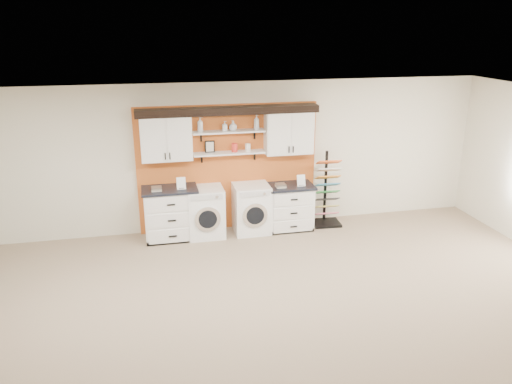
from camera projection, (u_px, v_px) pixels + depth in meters
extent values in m
plane|color=gray|center=(282.00, 347.00, 6.16)|extent=(10.00, 10.00, 0.00)
plane|color=white|center=(287.00, 123.00, 5.26)|extent=(10.00, 10.00, 0.00)
plane|color=beige|center=(228.00, 157.00, 9.41)|extent=(10.00, 0.00, 10.00)
cube|color=#C05920|center=(228.00, 168.00, 9.44)|extent=(3.40, 0.07, 2.40)
cube|color=white|center=(166.00, 137.00, 8.84)|extent=(0.90, 0.34, 0.84)
cube|color=white|center=(154.00, 140.00, 8.63)|extent=(0.42, 0.01, 0.78)
cube|color=white|center=(179.00, 139.00, 8.72)|extent=(0.42, 0.01, 0.78)
cube|color=white|center=(289.00, 131.00, 9.30)|extent=(0.90, 0.34, 0.84)
cube|color=white|center=(280.00, 134.00, 9.09)|extent=(0.42, 0.01, 0.78)
cube|color=white|center=(303.00, 133.00, 9.18)|extent=(0.42, 0.01, 0.78)
cube|color=white|center=(229.00, 153.00, 9.18)|extent=(1.32, 0.28, 0.03)
cube|color=white|center=(229.00, 131.00, 9.05)|extent=(1.32, 0.28, 0.03)
cube|color=black|center=(228.00, 109.00, 8.94)|extent=(3.30, 0.40, 0.10)
cube|color=black|center=(230.00, 114.00, 8.79)|extent=(3.30, 0.04, 0.04)
cube|color=black|center=(210.00, 147.00, 9.12)|extent=(0.18, 0.02, 0.22)
cube|color=beige|center=(210.00, 147.00, 9.11)|extent=(0.14, 0.01, 0.18)
cylinder|color=red|center=(234.00, 148.00, 9.17)|extent=(0.11, 0.11, 0.16)
cylinder|color=silver|center=(248.00, 147.00, 9.23)|extent=(0.10, 0.10, 0.14)
cube|color=white|center=(171.00, 214.00, 9.16)|extent=(0.94, 0.60, 0.94)
cube|color=black|center=(173.00, 242.00, 9.05)|extent=(0.94, 0.06, 0.07)
cube|color=black|center=(169.00, 189.00, 9.00)|extent=(1.00, 0.66, 0.04)
cube|color=white|center=(171.00, 204.00, 8.78)|extent=(0.85, 0.02, 0.26)
cube|color=white|center=(172.00, 220.00, 8.87)|extent=(0.85, 0.02, 0.26)
cube|color=white|center=(173.00, 236.00, 8.97)|extent=(0.85, 0.02, 0.26)
cube|color=white|center=(289.00, 207.00, 9.63)|extent=(0.84, 0.60, 0.84)
cube|color=black|center=(293.00, 231.00, 9.51)|extent=(0.84, 0.06, 0.07)
cube|color=black|center=(290.00, 186.00, 9.49)|extent=(0.90, 0.66, 0.04)
cube|color=white|center=(294.00, 199.00, 9.26)|extent=(0.77, 0.02, 0.23)
cube|color=white|center=(294.00, 213.00, 9.35)|extent=(0.77, 0.02, 0.23)
cube|color=white|center=(293.00, 226.00, 9.44)|extent=(0.77, 0.02, 0.23)
cube|color=white|center=(205.00, 212.00, 9.29)|extent=(0.67, 0.66, 0.93)
cube|color=silver|center=(207.00, 197.00, 8.85)|extent=(0.57, 0.02, 0.10)
cylinder|color=silver|center=(208.00, 219.00, 8.98)|extent=(0.47, 0.05, 0.47)
cylinder|color=black|center=(208.00, 219.00, 8.96)|extent=(0.33, 0.03, 0.33)
cube|color=white|center=(251.00, 208.00, 9.46)|extent=(0.67, 0.66, 0.93)
cube|color=silver|center=(255.00, 194.00, 9.03)|extent=(0.57, 0.02, 0.10)
cylinder|color=silver|center=(255.00, 215.00, 9.16)|extent=(0.47, 0.05, 0.47)
cylinder|color=black|center=(255.00, 216.00, 9.14)|extent=(0.33, 0.03, 0.33)
cube|color=black|center=(326.00, 223.00, 9.92)|extent=(0.56, 0.48, 0.05)
cube|color=black|center=(325.00, 186.00, 9.83)|extent=(0.05, 0.05, 1.42)
cube|color=#DC627A|center=(326.00, 214.00, 9.87)|extent=(0.46, 0.28, 0.13)
cube|color=#AFA848|center=(327.00, 206.00, 9.82)|extent=(0.46, 0.28, 0.13)
cube|color=black|center=(327.00, 199.00, 9.77)|extent=(0.46, 0.28, 0.13)
cube|color=#227D32|center=(327.00, 192.00, 9.72)|extent=(0.46, 0.28, 0.13)
cube|color=teal|center=(328.00, 185.00, 9.68)|extent=(0.46, 0.28, 0.13)
cube|color=orange|center=(328.00, 177.00, 9.63)|extent=(0.46, 0.28, 0.13)
cube|color=white|center=(328.00, 170.00, 9.58)|extent=(0.46, 0.28, 0.13)
cube|color=#EC5918|center=(329.00, 162.00, 9.53)|extent=(0.46, 0.28, 0.13)
imported|color=silver|center=(200.00, 125.00, 8.90)|extent=(0.14, 0.14, 0.27)
imported|color=silver|center=(225.00, 126.00, 9.01)|extent=(0.08, 0.08, 0.18)
imported|color=silver|center=(233.00, 126.00, 9.04)|extent=(0.19, 0.19, 0.18)
imported|color=silver|center=(256.00, 122.00, 9.11)|extent=(0.14, 0.14, 0.27)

